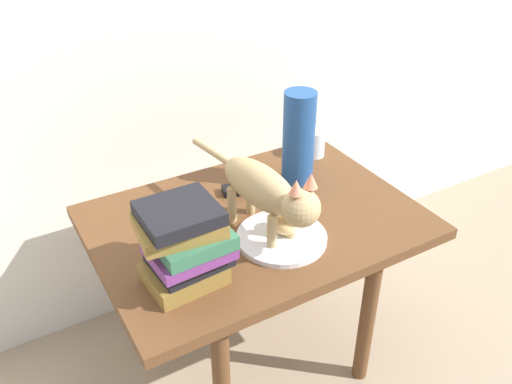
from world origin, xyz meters
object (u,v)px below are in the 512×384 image
at_px(green_vase, 299,140).
at_px(tv_remote, 249,188).
at_px(cat, 267,191).
at_px(candle_jar, 314,144).
at_px(side_table, 256,237).
at_px(bread_roll, 283,224).
at_px(plate, 282,237).
at_px(book_stack, 185,244).

relative_size(green_vase, tv_remote, 1.87).
xyz_separation_m(cat, candle_jar, (0.35, 0.29, -0.09)).
bearing_deg(cat, side_table, 79.33).
bearing_deg(green_vase, candle_jar, 39.46).
bearing_deg(candle_jar, tv_remote, -163.11).
height_order(bread_roll, green_vase, green_vase).
bearing_deg(candle_jar, green_vase, -140.54).
relative_size(plate, cat, 0.48).
bearing_deg(green_vase, tv_remote, 168.97).
distance_m(bread_roll, tv_remote, 0.23).
xyz_separation_m(plate, green_vase, (0.19, 0.21, 0.13)).
relative_size(book_stack, green_vase, 0.71).
bearing_deg(cat, candle_jar, 39.93).
xyz_separation_m(bread_roll, book_stack, (-0.27, -0.03, 0.06)).
xyz_separation_m(plate, book_stack, (-0.26, -0.02, 0.09)).
bearing_deg(tv_remote, candle_jar, 33.44).
xyz_separation_m(bread_roll, cat, (-0.03, 0.02, 0.09)).
relative_size(plate, green_vase, 0.81).
distance_m(cat, tv_remote, 0.25).
bearing_deg(side_table, book_stack, -152.16).
bearing_deg(green_vase, bread_roll, -131.40).
distance_m(plate, cat, 0.13).
xyz_separation_m(green_vase, candle_jar, (0.14, 0.11, -0.10)).
xyz_separation_m(plate, candle_jar, (0.33, 0.33, 0.03)).
relative_size(cat, tv_remote, 3.17).
distance_m(plate, candle_jar, 0.46).
distance_m(cat, green_vase, 0.27).
height_order(book_stack, green_vase, green_vase).
bearing_deg(plate, side_table, 93.34).
distance_m(side_table, cat, 0.21).
xyz_separation_m(bread_roll, green_vase, (0.18, 0.20, 0.10)).
height_order(bread_roll, candle_jar, candle_jar).
height_order(candle_jar, tv_remote, candle_jar).
xyz_separation_m(bread_roll, candle_jar, (0.32, 0.31, -0.00)).
relative_size(cat, green_vase, 1.70).
xyz_separation_m(green_vase, tv_remote, (-0.15, 0.03, -0.13)).
height_order(side_table, book_stack, book_stack).
relative_size(candle_jar, tv_remote, 0.57).
bearing_deg(candle_jar, side_table, -147.65).
bearing_deg(cat, green_vase, 40.24).
distance_m(side_table, bread_roll, 0.15).
distance_m(cat, book_stack, 0.25).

